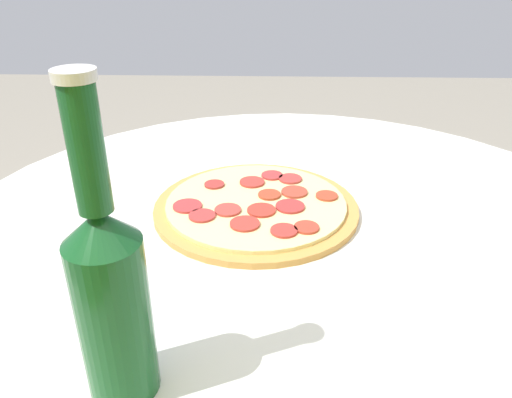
# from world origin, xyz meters

# --- Properties ---
(table) EXTENTS (1.05, 1.05, 0.76)m
(table) POSITION_xyz_m (0.00, 0.00, 0.58)
(table) COLOR silver
(table) RESTS_ON ground_plane
(pizza) EXTENTS (0.31, 0.31, 0.02)m
(pizza) POSITION_xyz_m (0.06, -0.04, 0.77)
(pizza) COLOR #C68E47
(pizza) RESTS_ON table
(beer_bottle) EXTENTS (0.06, 0.06, 0.29)m
(beer_bottle) POSITION_xyz_m (0.17, 0.30, 0.87)
(beer_bottle) COLOR #144C23
(beer_bottle) RESTS_ON table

